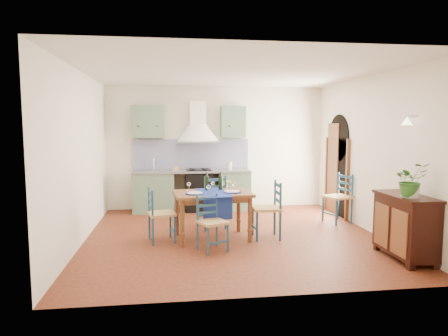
{
  "coord_description": "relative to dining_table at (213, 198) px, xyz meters",
  "views": [
    {
      "loc": [
        -1.04,
        -6.7,
        1.91
      ],
      "look_at": [
        -0.12,
        0.3,
        1.16
      ],
      "focal_mm": 32.0,
      "sensor_mm": 36.0,
      "label": 1
    }
  ],
  "objects": [
    {
      "name": "potted_plant",
      "position": [
        2.58,
        -1.52,
        0.46
      ],
      "size": [
        0.43,
        0.37,
        0.48
      ],
      "primitive_type": "imported",
      "rotation": [
        0.0,
        0.0,
        0.01
      ],
      "color": "#2B6221",
      "rests_on": "sideboard"
    },
    {
      "name": "back_wall",
      "position": [
        -0.1,
        2.43,
        0.34
      ],
      "size": [
        5.0,
        0.96,
        2.8
      ],
      "color": "white",
      "rests_on": "ground"
    },
    {
      "name": "left_wall",
      "position": [
        -2.13,
        0.14,
        0.69
      ],
      "size": [
        0.04,
        5.0,
        2.8
      ],
      "primitive_type": "cube",
      "color": "white",
      "rests_on": "ground"
    },
    {
      "name": "dining_table",
      "position": [
        0.0,
        0.0,
        0.0
      ],
      "size": [
        1.34,
        1.03,
        1.12
      ],
      "color": "brown",
      "rests_on": "ground"
    },
    {
      "name": "ceiling",
      "position": [
        0.37,
        0.14,
        2.1
      ],
      "size": [
        5.0,
        5.0,
        0.01
      ],
      "primitive_type": "cube",
      "color": "silver",
      "rests_on": "back_wall"
    },
    {
      "name": "chair_far",
      "position": [
        0.07,
        0.72,
        -0.19
      ],
      "size": [
        0.57,
        0.57,
        1.0
      ],
      "color": "navy",
      "rests_on": "ground"
    },
    {
      "name": "floor",
      "position": [
        0.37,
        0.14,
        -0.71
      ],
      "size": [
        5.0,
        5.0,
        0.0
      ],
      "primitive_type": "plane",
      "color": "#441A0E",
      "rests_on": "ground"
    },
    {
      "name": "chair_right",
      "position": [
        0.94,
        -0.06,
        -0.2
      ],
      "size": [
        0.47,
        0.47,
        0.98
      ],
      "color": "navy",
      "rests_on": "ground"
    },
    {
      "name": "chair_near",
      "position": [
        -0.08,
        -0.61,
        -0.27
      ],
      "size": [
        0.52,
        0.52,
        0.85
      ],
      "color": "navy",
      "rests_on": "ground"
    },
    {
      "name": "right_wall",
      "position": [
        2.86,
        0.41,
        0.63
      ],
      "size": [
        0.26,
        5.0,
        2.8
      ],
      "color": "white",
      "rests_on": "ground"
    },
    {
      "name": "chair_spare",
      "position": [
        2.6,
        0.86,
        -0.21
      ],
      "size": [
        0.57,
        0.57,
        0.97
      ],
      "color": "navy",
      "rests_on": "ground"
    },
    {
      "name": "chair_left",
      "position": [
        -0.88,
        -0.05,
        -0.25
      ],
      "size": [
        0.5,
        0.5,
        0.89
      ],
      "color": "navy",
      "rests_on": "ground"
    },
    {
      "name": "sideboard",
      "position": [
        2.63,
        -1.37,
        -0.2
      ],
      "size": [
        0.5,
        1.05,
        0.94
      ],
      "color": "black",
      "rests_on": "ground"
    }
  ]
}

